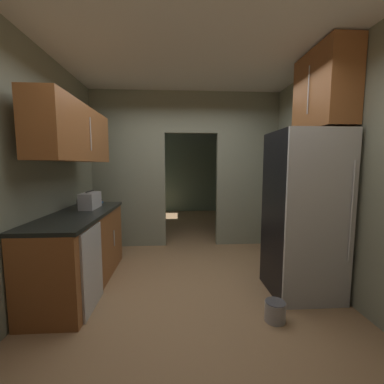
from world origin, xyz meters
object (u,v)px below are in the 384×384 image
Objects in this scene: dishwasher at (92,268)px; paint_can at (275,311)px; refrigerator at (303,214)px; boombox at (90,201)px; book_stack at (98,202)px.

dishwasher is 4.33× the size of paint_can.
refrigerator is 4.68× the size of boombox.
refrigerator is 2.18× the size of dishwasher.
dishwasher reaches higher than paint_can.
book_stack is (-0.29, 1.15, 0.52)m from dishwasher.
book_stack is at bearing 91.41° from boombox.
refrigerator is 9.44× the size of paint_can.
dishwasher is at bearing 169.56° from paint_can.
book_stack is (-2.60, 0.97, 0.02)m from refrigerator.
refrigerator is 2.67m from boombox.
paint_can is at bearing -28.89° from boombox.
book_stack is (-0.01, 0.33, -0.07)m from boombox.
paint_can is (2.09, -1.48, -0.85)m from book_stack.
boombox is 2.02× the size of paint_can.
book_stack reaches higher than paint_can.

